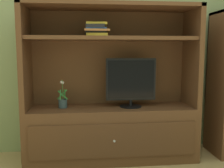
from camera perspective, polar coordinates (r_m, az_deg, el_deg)
The scene contains 5 objects.
painted_rear_wall at distance 3.06m, azimuth -0.82°, elevation 11.93°, with size 6.00×0.10×2.80m, color #8C9E6B.
media_console at distance 2.79m, azimuth -0.13°, elevation -6.30°, with size 1.77×0.51×1.61m.
tv_monitor at distance 2.74m, azimuth 4.13°, elevation 0.45°, with size 0.52×0.23×0.51m.
potted_plant at distance 2.77m, azimuth -10.65°, elevation -3.81°, with size 0.11×0.09×0.29m.
magazine_stack at distance 2.70m, azimuth -3.40°, elevation 11.62°, with size 0.25×0.36×0.13m.
Camera 1 is at (-0.29, -2.29, 1.15)m, focal length 42.07 mm.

